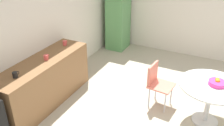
% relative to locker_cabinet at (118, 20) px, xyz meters
% --- Properties ---
extents(wall_back, '(6.00, 0.10, 2.60)m').
position_rel_locker_cabinet_xyz_m(wall_back, '(-2.55, 0.45, 0.48)').
color(wall_back, silver).
rests_on(wall_back, ground_plane).
extents(wall_side_right, '(0.10, 6.00, 2.60)m').
position_rel_locker_cabinet_xyz_m(wall_side_right, '(0.45, -2.55, 0.48)').
color(wall_side_right, silver).
rests_on(wall_side_right, ground_plane).
extents(counter_block, '(2.08, 0.60, 0.90)m').
position_rel_locker_cabinet_xyz_m(counter_block, '(-3.00, 0.10, -0.37)').
color(counter_block, brown).
rests_on(counter_block, ground_plane).
extents(locker_cabinet, '(0.60, 0.50, 1.63)m').
position_rel_locker_cabinet_xyz_m(locker_cabinet, '(0.00, 0.00, 0.00)').
color(locker_cabinet, '#599959').
rests_on(locker_cabinet, ground_plane).
extents(round_table, '(1.06, 1.06, 0.75)m').
position_rel_locker_cabinet_xyz_m(round_table, '(-2.21, -2.73, -0.21)').
color(round_table, silver).
rests_on(round_table, ground_plane).
extents(chair_coral, '(0.46, 0.46, 0.83)m').
position_rel_locker_cabinet_xyz_m(chair_coral, '(-2.11, -1.79, -0.29)').
color(chair_coral, silver).
rests_on(chair_coral, ground_plane).
extents(fruit_bowl, '(0.27, 0.27, 0.11)m').
position_rel_locker_cabinet_xyz_m(fruit_bowl, '(-2.19, -2.80, -0.02)').
color(fruit_bowl, '#D8338C').
rests_on(fruit_bowl, round_table).
extents(mug_white, '(0.13, 0.08, 0.09)m').
position_rel_locker_cabinet_xyz_m(mug_white, '(-2.24, 0.14, 0.13)').
color(mug_white, '#D84C4C').
rests_on(mug_white, counter_block).
extents(mug_green, '(0.13, 0.08, 0.09)m').
position_rel_locker_cabinet_xyz_m(mug_green, '(-3.64, 0.06, 0.13)').
color(mug_green, black).
rests_on(mug_green, counter_block).
extents(mug_red, '(0.13, 0.08, 0.09)m').
position_rel_locker_cabinet_xyz_m(mug_red, '(-2.93, 0.04, 0.13)').
color(mug_red, '#D84C4C').
rests_on(mug_red, counter_block).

